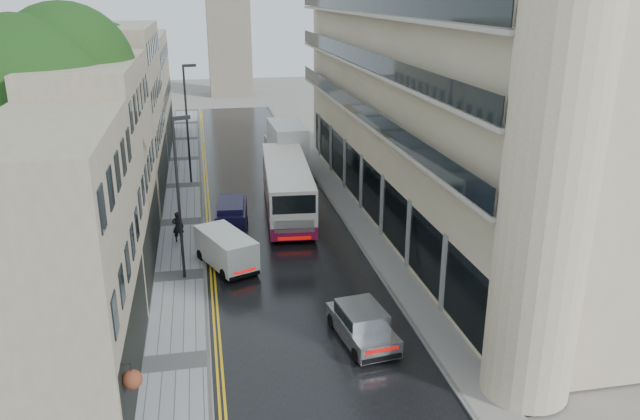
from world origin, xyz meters
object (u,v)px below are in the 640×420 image
object	(u,v)px
tree_near	(30,151)
white_van	(224,263)
tree_far	(82,116)
silver_hatchback	(357,345)
lamp_post_far	(187,125)
pedestrian	(178,227)
navy_van	(217,226)
lamp_post_near	(179,201)
white_lorry	(276,154)
cream_bus	(270,205)

from	to	relation	value
tree_near	white_van	xyz separation A→B (m)	(8.94, -1.67, -5.94)
tree_near	tree_far	bearing A→B (deg)	88.68
silver_hatchback	lamp_post_far	xyz separation A→B (m)	(-6.62, 26.87, 3.83)
tree_far	pedestrian	xyz separation A→B (m)	(6.22, -9.00, -5.17)
tree_near	navy_van	bearing A→B (deg)	21.39
tree_near	navy_van	size ratio (longest dim) A/B	3.12
tree_near	white_van	distance (m)	10.86
silver_hatchback	lamp_post_near	bearing A→B (deg)	119.06
navy_van	white_lorry	bearing A→B (deg)	73.49
cream_bus	white_van	world-z (taller)	cream_bus
white_van	pedestrian	bearing A→B (deg)	90.75
cream_bus	navy_van	bearing A→B (deg)	-149.90
tree_far	cream_bus	xyz separation A→B (m)	(11.85, -7.93, -4.52)
lamp_post_near	lamp_post_far	bearing A→B (deg)	69.05
white_van	lamp_post_near	world-z (taller)	lamp_post_near
tree_far	pedestrian	size ratio (longest dim) A/B	6.61
tree_far	lamp_post_far	world-z (taller)	tree_far
navy_van	lamp_post_far	bearing A→B (deg)	102.40
lamp_post_near	lamp_post_far	xyz separation A→B (m)	(0.32, 17.58, 0.31)
tree_far	lamp_post_near	world-z (taller)	tree_far
silver_hatchback	tree_near	bearing A→B (deg)	135.48
silver_hatchback	pedestrian	bearing A→B (deg)	109.29
tree_far	lamp_post_far	bearing A→B (deg)	26.89
white_lorry	navy_van	xyz separation A→B (m)	(-5.08, -12.56, -1.03)
navy_van	white_van	bearing A→B (deg)	-82.85
lamp_post_far	silver_hatchback	bearing A→B (deg)	-83.22
white_van	navy_van	bearing A→B (deg)	69.33
cream_bus	lamp_post_near	bearing A→B (deg)	-126.33
tree_near	white_lorry	bearing A→B (deg)	49.07
tree_near	cream_bus	bearing A→B (deg)	22.66
cream_bus	lamp_post_near	world-z (taller)	lamp_post_near
white_lorry	pedestrian	xyz separation A→B (m)	(-7.35, -12.00, -1.12)
cream_bus	pedestrian	xyz separation A→B (m)	(-5.63, -1.07, -0.65)
lamp_post_far	lamp_post_near	bearing A→B (deg)	-98.11
cream_bus	silver_hatchback	distance (m)	15.55
lamp_post_far	white_lorry	bearing A→B (deg)	-11.42
white_lorry	navy_van	size ratio (longest dim) A/B	1.86
tree_far	white_lorry	world-z (taller)	tree_far
navy_van	lamp_post_far	distance (m)	13.61
white_lorry	white_van	world-z (taller)	white_lorry
silver_hatchback	lamp_post_far	bearing A→B (deg)	96.13
white_lorry	silver_hatchback	world-z (taller)	white_lorry
white_van	pedestrian	distance (m)	6.17
white_lorry	white_van	distance (m)	18.39
white_lorry	tree_far	bearing A→B (deg)	-169.25
cream_bus	lamp_post_far	size ratio (longest dim) A/B	1.37
cream_bus	silver_hatchback	world-z (taller)	cream_bus
tree_far	navy_van	size ratio (longest dim) A/B	2.80
white_van	pedestrian	xyz separation A→B (m)	(-2.41, 5.68, 0.05)
cream_bus	silver_hatchback	bearing A→B (deg)	-79.54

